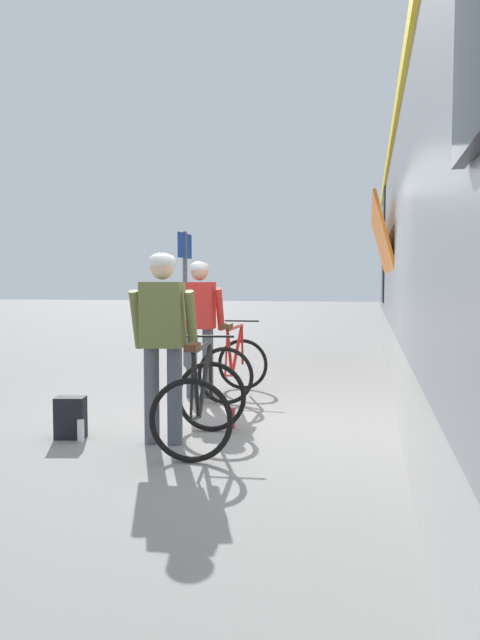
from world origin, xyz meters
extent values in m
plane|color=gray|center=(0.00, 0.00, 0.00)|extent=(80.00, 80.00, 0.00)
cube|color=orange|center=(1.46, 3.41, 1.80)|extent=(0.49, 4.03, 1.65)
cube|color=yellow|center=(1.46, -0.07, 3.42)|extent=(0.04, 17.46, 0.20)
cube|color=black|center=(1.47, 6.16, 2.25)|extent=(0.03, 1.10, 2.29)
cylinder|color=#4C515B|center=(-1.06, 1.38, 0.45)|extent=(0.14, 0.14, 0.90)
cylinder|color=#4C515B|center=(-0.84, 1.38, 0.45)|extent=(0.14, 0.14, 0.90)
cube|color=red|center=(-0.95, 1.38, 1.20)|extent=(0.38, 0.24, 0.60)
cylinder|color=red|center=(-1.21, 1.42, 1.15)|extent=(0.09, 0.26, 0.56)
cylinder|color=red|center=(-0.69, 1.43, 1.15)|extent=(0.09, 0.26, 0.56)
sphere|color=tan|center=(-0.95, 1.38, 1.63)|extent=(0.22, 0.22, 0.22)
ellipsoid|color=white|center=(-0.95, 1.38, 1.69)|extent=(0.25, 0.28, 0.14)
cylinder|color=#4C515B|center=(-0.77, -0.79, 0.45)|extent=(0.14, 0.14, 0.90)
cylinder|color=#4C515B|center=(-0.55, -0.78, 0.45)|extent=(0.14, 0.14, 0.90)
cube|color=olive|center=(-0.66, -0.78, 1.20)|extent=(0.39, 0.26, 0.60)
cylinder|color=olive|center=(-0.92, -0.76, 1.15)|extent=(0.11, 0.26, 0.56)
cylinder|color=olive|center=(-0.40, -0.73, 1.15)|extent=(0.11, 0.26, 0.56)
sphere|color=beige|center=(-0.66, -0.78, 1.63)|extent=(0.22, 0.22, 0.22)
ellipsoid|color=white|center=(-0.66, -0.78, 1.69)|extent=(0.27, 0.29, 0.14)
torus|color=black|center=(-0.52, 2.05, 0.36)|extent=(0.71, 0.05, 0.71)
torus|color=black|center=(-0.52, 1.03, 0.36)|extent=(0.71, 0.05, 0.71)
cylinder|color=red|center=(-0.52, 1.69, 0.60)|extent=(0.05, 0.64, 0.63)
cylinder|color=red|center=(-0.52, 1.57, 0.91)|extent=(0.04, 0.85, 0.04)
cylinder|color=red|center=(-0.52, 1.27, 0.60)|extent=(0.04, 0.27, 0.62)
cylinder|color=red|center=(-0.52, 1.21, 0.33)|extent=(0.03, 0.36, 0.08)
cylinder|color=red|center=(-0.52, 1.09, 0.63)|extent=(0.02, 0.14, 0.56)
cylinder|color=red|center=(-0.52, 2.02, 0.63)|extent=(0.03, 0.08, 0.55)
cylinder|color=black|center=(-0.52, 2.00, 0.97)|extent=(0.48, 0.02, 0.02)
cube|color=#4C2D19|center=(-0.52, 1.12, 0.96)|extent=(0.10, 0.24, 0.06)
torus|color=black|center=(-0.34, -0.26, 0.36)|extent=(0.71, 0.12, 0.71)
torus|color=black|center=(-0.24, -1.28, 0.36)|extent=(0.71, 0.12, 0.71)
cylinder|color=black|center=(-0.31, -0.62, 0.60)|extent=(0.11, 0.64, 0.63)
cylinder|color=black|center=(-0.30, -0.74, 0.91)|extent=(0.13, 0.85, 0.04)
cylinder|color=black|center=(-0.26, -1.04, 0.60)|extent=(0.07, 0.28, 0.62)
cylinder|color=black|center=(-0.26, -1.10, 0.33)|extent=(0.06, 0.36, 0.08)
cylinder|color=black|center=(-0.25, -1.22, 0.63)|extent=(0.04, 0.15, 0.56)
cylinder|color=black|center=(-0.34, -0.29, 0.63)|extent=(0.04, 0.08, 0.55)
cylinder|color=black|center=(-0.34, -0.31, 0.97)|extent=(0.48, 0.07, 0.02)
cube|color=#4C2D19|center=(-0.25, -1.19, 0.96)|extent=(0.12, 0.25, 0.06)
cube|color=black|center=(-1.60, -0.80, 0.20)|extent=(0.31, 0.24, 0.40)
cylinder|color=red|center=(-0.17, -0.09, 0.11)|extent=(0.07, 0.07, 0.21)
cylinder|color=silver|center=(-1.44, -0.89, 0.10)|extent=(0.07, 0.07, 0.21)
cylinder|color=#595B60|center=(-2.03, 4.17, 1.20)|extent=(0.08, 0.08, 2.40)
cube|color=#193F99|center=(-2.03, 4.17, 2.15)|extent=(0.04, 0.70, 0.44)
camera|label=1|loc=(1.18, -5.82, 1.50)|focal=32.66mm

